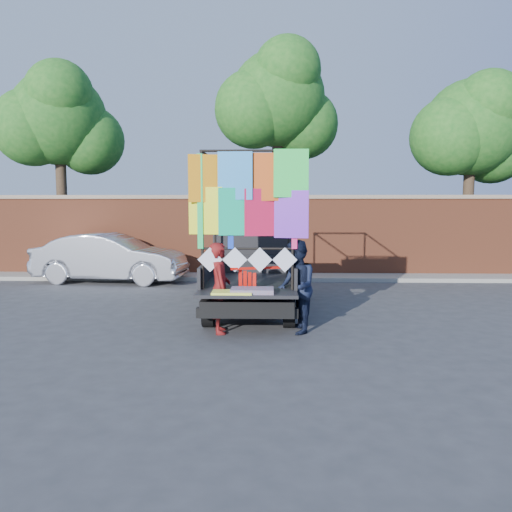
{
  "coord_description": "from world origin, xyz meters",
  "views": [
    {
      "loc": [
        0.79,
        -9.07,
        2.33
      ],
      "look_at": [
        0.52,
        0.07,
        1.37
      ],
      "focal_mm": 35.0,
      "sensor_mm": 36.0,
      "label": 1
    }
  ],
  "objects_px": {
    "pickup_truck": "(253,270)",
    "man": "(296,287)",
    "sedan": "(111,258)",
    "woman": "(220,288)"
  },
  "relations": [
    {
      "from": "pickup_truck",
      "to": "man",
      "type": "height_order",
      "value": "pickup_truck"
    },
    {
      "from": "pickup_truck",
      "to": "man",
      "type": "relative_size",
      "value": 3.08
    },
    {
      "from": "pickup_truck",
      "to": "sedan",
      "type": "relative_size",
      "value": 1.17
    },
    {
      "from": "sedan",
      "to": "man",
      "type": "height_order",
      "value": "man"
    },
    {
      "from": "woman",
      "to": "man",
      "type": "relative_size",
      "value": 0.97
    },
    {
      "from": "sedan",
      "to": "man",
      "type": "bearing_deg",
      "value": -132.24
    },
    {
      "from": "sedan",
      "to": "man",
      "type": "relative_size",
      "value": 2.62
    },
    {
      "from": "pickup_truck",
      "to": "man",
      "type": "distance_m",
      "value": 2.59
    },
    {
      "from": "woman",
      "to": "man",
      "type": "xyz_separation_m",
      "value": [
        1.38,
        0.03,
        0.02
      ]
    },
    {
      "from": "pickup_truck",
      "to": "sedan",
      "type": "xyz_separation_m",
      "value": [
        -4.35,
        3.28,
        -0.1
      ]
    }
  ]
}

